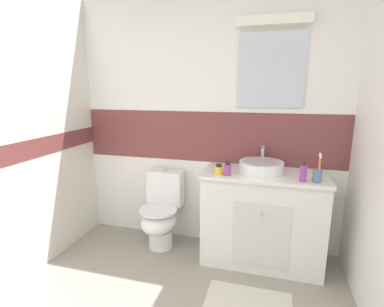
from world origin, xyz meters
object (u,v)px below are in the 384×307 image
(hair_gel_jar, at_px, (219,170))
(lotion_bottle_short, at_px, (228,169))
(sink_basin, at_px, (261,166))
(toilet, at_px, (161,212))
(toothbrush_cup, at_px, (317,175))
(soap_dispenser, at_px, (303,174))

(hair_gel_jar, distance_m, lotion_bottle_short, 0.08)
(sink_basin, xyz_separation_m, toilet, (-0.95, 0.01, -0.55))
(sink_basin, bearing_deg, hair_gel_jar, -155.35)
(toothbrush_cup, xyz_separation_m, soap_dispenser, (-0.11, -0.01, 0.00))
(toilet, xyz_separation_m, soap_dispenser, (1.28, -0.18, 0.56))
(soap_dispenser, bearing_deg, lotion_bottle_short, 178.84)
(toilet, height_order, soap_dispenser, soap_dispenser)
(toilet, relative_size, hair_gel_jar, 8.47)
(toothbrush_cup, relative_size, hair_gel_jar, 2.60)
(toilet, relative_size, soap_dispenser, 4.56)
(toilet, height_order, lotion_bottle_short, lotion_bottle_short)
(toilet, bearing_deg, soap_dispenser, -8.12)
(soap_dispenser, bearing_deg, hair_gel_jar, 178.78)
(toothbrush_cup, bearing_deg, sink_basin, 159.45)
(sink_basin, height_order, toothbrush_cup, toothbrush_cup)
(toilet, height_order, toothbrush_cup, toothbrush_cup)
(soap_dispenser, height_order, lotion_bottle_short, soap_dispenser)
(soap_dispenser, distance_m, hair_gel_jar, 0.68)
(toothbrush_cup, bearing_deg, hair_gel_jar, 179.66)
(toothbrush_cup, relative_size, lotion_bottle_short, 2.05)
(sink_basin, xyz_separation_m, lotion_bottle_short, (-0.27, -0.16, -0.00))
(toothbrush_cup, distance_m, hair_gel_jar, 0.78)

